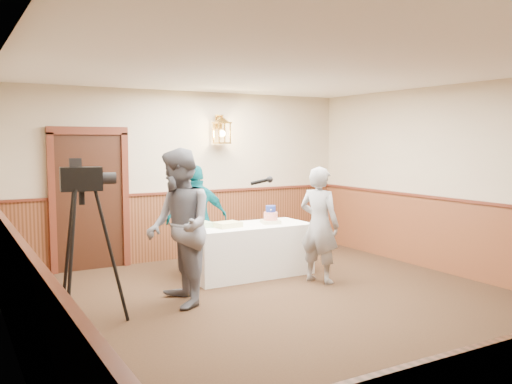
% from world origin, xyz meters
% --- Properties ---
extents(ground, '(7.00, 7.00, 0.00)m').
position_xyz_m(ground, '(0.00, 0.00, 0.00)').
color(ground, '#301E12').
rests_on(ground, ground).
extents(room_shell, '(6.02, 7.02, 2.81)m').
position_xyz_m(room_shell, '(-0.05, 0.45, 1.52)').
color(room_shell, tan).
rests_on(room_shell, ground).
extents(display_table, '(1.80, 0.80, 0.75)m').
position_xyz_m(display_table, '(0.34, 1.90, 0.38)').
color(display_table, white).
rests_on(display_table, ground).
extents(tiered_cake, '(0.32, 0.32, 0.27)m').
position_xyz_m(tiered_cake, '(0.68, 1.86, 0.85)').
color(tiered_cake, beige).
rests_on(tiered_cake, display_table).
extents(sheet_cake_yellow, '(0.39, 0.31, 0.07)m').
position_xyz_m(sheet_cake_yellow, '(-0.03, 1.87, 0.79)').
color(sheet_cake_yellow, '#E0DA86').
rests_on(sheet_cake_yellow, display_table).
extents(sheet_cake_green, '(0.33, 0.27, 0.07)m').
position_xyz_m(sheet_cake_green, '(-0.38, 2.05, 0.79)').
color(sheet_cake_green, '#88C18A').
rests_on(sheet_cake_green, display_table).
extents(interviewer, '(1.55, 1.00, 1.90)m').
position_xyz_m(interviewer, '(-1.11, 1.02, 0.95)').
color(interviewer, slate).
rests_on(interviewer, ground).
extents(baker, '(0.59, 0.70, 1.62)m').
position_xyz_m(baker, '(0.99, 1.07, 0.81)').
color(baker, gray).
rests_on(baker, ground).
extents(assistant_p, '(0.98, 0.48, 1.62)m').
position_xyz_m(assistant_p, '(-0.24, 2.47, 0.81)').
color(assistant_p, '#06515C').
rests_on(assistant_p, ground).
extents(tv_camera_rig, '(0.67, 0.62, 1.71)m').
position_xyz_m(tv_camera_rig, '(-2.26, 0.84, 0.77)').
color(tv_camera_rig, black).
rests_on(tv_camera_rig, ground).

